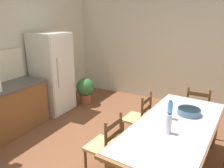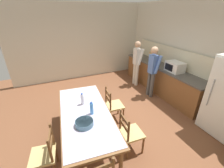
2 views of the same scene
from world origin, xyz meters
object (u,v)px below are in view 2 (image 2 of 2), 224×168
(paper_bag, at_px, (153,57))
(bottle_near_centre, at_px, (82,99))
(serving_bowl, at_px, (84,123))
(chair_side_far_left, at_px, (113,105))
(microwave, at_px, (175,67))
(chair_side_far_right, at_px, (130,133))
(bottle_off_centre, at_px, (92,108))
(person_at_counter, at_px, (152,70))
(person_at_sink, at_px, (137,61))
(chair_side_near_right, at_px, (45,155))
(dining_table, at_px, (85,114))

(paper_bag, relative_size, bottle_near_centre, 1.33)
(serving_bowl, relative_size, chair_side_far_left, 0.35)
(microwave, distance_m, chair_side_far_right, 2.66)
(serving_bowl, distance_m, chair_side_far_left, 1.29)
(paper_bag, xyz_separation_m, chair_side_far_left, (1.32, -2.15, -0.65))
(serving_bowl, bearing_deg, bottle_off_centre, 140.10)
(chair_side_far_right, bearing_deg, microwave, -57.19)
(microwave, distance_m, bottle_near_centre, 2.98)
(microwave, height_order, bottle_off_centre, microwave)
(person_at_counter, bearing_deg, person_at_sink, 88.78)
(person_at_sink, bearing_deg, bottle_off_centre, -138.06)
(chair_side_near_right, relative_size, person_at_sink, 0.55)
(chair_side_far_left, relative_size, person_at_sink, 0.55)
(chair_side_far_left, relative_size, person_at_counter, 0.55)
(microwave, height_order, dining_table, microwave)
(paper_bag, relative_size, dining_table, 0.16)
(bottle_off_centre, height_order, person_at_counter, person_at_counter)
(paper_bag, distance_m, dining_table, 3.46)
(dining_table, height_order, chair_side_far_right, chair_side_far_right)
(serving_bowl, bearing_deg, chair_side_far_left, 131.19)
(microwave, bearing_deg, chair_side_near_right, -73.54)
(bottle_near_centre, xyz_separation_m, chair_side_near_right, (0.71, -0.84, -0.46))
(chair_side_near_right, xyz_separation_m, person_at_counter, (-1.50, 3.27, 0.48))
(person_at_counter, bearing_deg, chair_side_far_right, -136.62)
(chair_side_near_right, relative_size, person_at_counter, 0.55)
(paper_bag, xyz_separation_m, bottle_off_centre, (1.87, -2.86, -0.19))
(chair_side_far_left, height_order, person_at_sink, person_at_sink)
(paper_bag, distance_m, person_at_sink, 0.58)
(microwave, height_order, person_at_sink, person_at_sink)
(microwave, distance_m, bottle_off_centre, 2.99)
(microwave, relative_size, chair_side_far_right, 0.55)
(bottle_off_centre, height_order, chair_side_far_left, bottle_off_centre)
(paper_bag, bearing_deg, chair_side_near_right, -60.14)
(person_at_sink, height_order, person_at_counter, person_at_counter)
(serving_bowl, bearing_deg, person_at_sink, 132.72)
(dining_table, xyz_separation_m, chair_side_far_right, (0.58, 0.72, -0.26))
(person_at_sink, bearing_deg, serving_bowl, -137.28)
(chair_side_far_right, bearing_deg, paper_bag, -40.63)
(bottle_off_centre, xyz_separation_m, chair_side_far_left, (-0.55, 0.71, -0.46))
(microwave, distance_m, paper_bag, 1.05)
(microwave, relative_size, paper_bag, 1.39)
(microwave, distance_m, serving_bowl, 3.27)
(bottle_off_centre, relative_size, person_at_sink, 0.16)
(chair_side_far_right, height_order, person_at_counter, person_at_counter)
(dining_table, bearing_deg, chair_side_far_left, 117.60)
(chair_side_far_left, bearing_deg, chair_side_near_right, 122.66)
(microwave, relative_size, bottle_off_centre, 1.85)
(bottle_off_centre, bearing_deg, person_at_counter, 116.89)
(paper_bag, relative_size, serving_bowl, 1.12)
(dining_table, distance_m, chair_side_far_right, 0.96)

